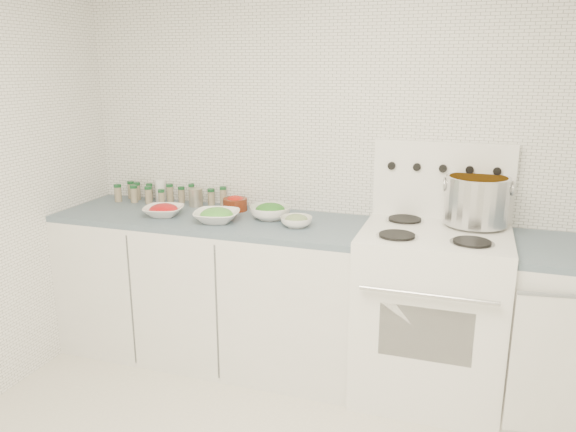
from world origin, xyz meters
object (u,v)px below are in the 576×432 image
at_px(stove, 431,308).
at_px(bowl_snowpea, 217,216).
at_px(stock_pot, 477,198).
at_px(bowl_tomato, 164,210).

bearing_deg(stove, bowl_snowpea, -175.56).
bearing_deg(stove, stock_pot, 40.77).
height_order(stock_pot, bowl_snowpea, stock_pot).
height_order(stock_pot, bowl_tomato, stock_pot).
relative_size(stock_pot, bowl_snowpea, 1.17).
relative_size(stove, bowl_snowpea, 4.51).
xyz_separation_m(stock_pot, bowl_tomato, (-1.76, -0.24, -0.15)).
xyz_separation_m(stove, bowl_tomato, (-1.57, -0.07, 0.44)).
distance_m(stove, bowl_tomato, 1.63).
xyz_separation_m(stock_pot, bowl_snowpea, (-1.40, -0.26, -0.15)).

